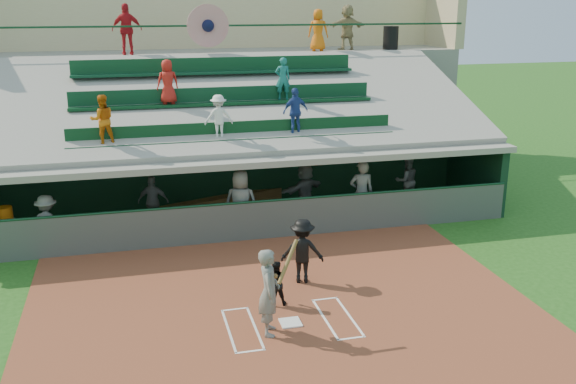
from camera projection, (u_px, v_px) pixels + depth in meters
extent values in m
plane|color=#205117|center=(290.00, 324.00, 13.37)|extent=(100.00, 100.00, 0.00)
cube|color=brown|center=(285.00, 313.00, 13.83)|extent=(11.00, 9.00, 0.02)
cube|color=white|center=(290.00, 323.00, 13.36)|extent=(0.43, 0.43, 0.03)
cube|color=silver|center=(255.00, 327.00, 13.19)|extent=(0.05, 1.80, 0.01)
cube|color=white|center=(325.00, 319.00, 13.54)|extent=(0.05, 1.80, 0.01)
cube|color=silver|center=(229.00, 331.00, 13.06)|extent=(0.05, 1.80, 0.01)
cube|color=white|center=(349.00, 316.00, 13.66)|extent=(0.05, 1.80, 0.01)
cube|color=white|center=(235.00, 309.00, 13.96)|extent=(0.60, 0.05, 0.01)
cube|color=white|center=(325.00, 299.00, 14.44)|extent=(0.60, 0.05, 0.01)
cube|color=white|center=(250.00, 351.00, 12.29)|extent=(0.60, 0.05, 0.01)
cube|color=white|center=(351.00, 338.00, 12.76)|extent=(0.60, 0.05, 0.01)
cube|color=gray|center=(236.00, 220.00, 19.63)|extent=(16.00, 3.50, 0.04)
cube|color=gray|center=(206.00, 111.00, 25.25)|extent=(20.00, 3.00, 4.60)
cube|color=#4F544F|center=(246.00, 222.00, 17.86)|extent=(16.00, 0.06, 1.10)
cylinder|color=#133C23|center=(246.00, 203.00, 17.69)|extent=(16.00, 0.08, 0.08)
cube|color=#10321A|center=(226.00, 172.00, 20.95)|extent=(16.00, 0.25, 2.20)
cube|color=black|center=(474.00, 170.00, 21.19)|extent=(0.25, 3.50, 2.20)
cube|color=gray|center=(234.00, 151.00, 19.01)|extent=(16.40, 3.90, 0.18)
cube|color=gray|center=(219.00, 158.00, 22.56)|extent=(16.40, 3.50, 2.30)
cube|color=gray|center=(211.00, 118.00, 23.76)|extent=(16.40, 0.30, 4.60)
cube|color=gray|center=(224.00, 99.00, 20.37)|extent=(16.40, 6.51, 2.37)
cube|color=#0C361E|center=(237.00, 139.00, 18.37)|extent=(9.40, 0.42, 0.08)
cube|color=#0C3419|center=(236.00, 129.00, 18.48)|extent=(9.40, 0.06, 0.45)
cube|color=#0B3319|center=(226.00, 103.00, 19.92)|extent=(9.40, 0.42, 0.08)
cube|color=#0C371F|center=(225.00, 94.00, 20.03)|extent=(9.40, 0.06, 0.45)
cube|color=#0B331F|center=(217.00, 73.00, 21.46)|extent=(9.40, 0.42, 0.08)
cube|color=#0D3B1E|center=(216.00, 64.00, 21.58)|extent=(9.40, 0.06, 0.45)
imported|color=#C5600B|center=(102.00, 120.00, 17.40)|extent=(0.73, 0.61, 1.36)
imported|color=white|center=(219.00, 117.00, 18.15)|extent=(0.80, 0.46, 1.24)
imported|color=navy|center=(295.00, 111.00, 18.66)|extent=(0.86, 0.52, 1.37)
imported|color=#B41C14|center=(168.00, 82.00, 19.40)|extent=(0.71, 0.52, 1.34)
imported|color=#176862|center=(283.00, 79.00, 20.23)|extent=(0.50, 0.35, 1.33)
cylinder|color=#12391F|center=(208.00, 26.00, 22.91)|extent=(20.00, 0.07, 0.07)
cylinder|color=red|center=(208.00, 26.00, 22.89)|extent=(1.50, 0.06, 1.50)
sphere|color=black|center=(208.00, 26.00, 22.86)|extent=(0.44, 0.44, 0.44)
cube|color=#C8B885|center=(198.00, 7.00, 25.52)|extent=(20.00, 0.40, 3.20)
cube|color=tan|center=(444.00, 7.00, 26.46)|extent=(0.40, 3.00, 3.20)
imported|color=#5E605B|center=(269.00, 292.00, 12.73)|extent=(0.55, 0.73, 1.81)
cylinder|color=brown|center=(288.00, 262.00, 12.48)|extent=(0.56, 0.54, 0.75)
sphere|color=brown|center=(275.00, 276.00, 12.67)|extent=(0.10, 0.10, 0.10)
imported|color=black|center=(275.00, 283.00, 14.04)|extent=(0.51, 0.40, 1.03)
imported|color=black|center=(302.00, 251.00, 15.13)|extent=(1.13, 0.83, 1.57)
cube|color=olive|center=(229.00, 202.00, 20.67)|extent=(13.05, 4.95, 0.41)
cube|color=white|center=(10.00, 235.00, 17.25)|extent=(1.04, 0.93, 0.75)
cylinder|color=orange|center=(5.00, 214.00, 17.13)|extent=(0.41, 0.41, 0.41)
imported|color=#555853|center=(48.00, 224.00, 16.89)|extent=(1.15, 0.88, 1.57)
imported|color=#5F615C|center=(153.00, 201.00, 18.81)|extent=(0.97, 0.59, 1.54)
imported|color=#545651|center=(241.00, 203.00, 18.01)|extent=(1.08, 0.86, 1.91)
imported|color=#50534F|center=(305.00, 191.00, 19.58)|extent=(1.64, 1.21, 1.72)
imported|color=#535550|center=(361.00, 193.00, 18.94)|extent=(0.78, 0.59, 1.95)
imported|color=#595C57|center=(407.00, 181.00, 20.85)|extent=(0.80, 0.64, 1.61)
cylinder|color=black|center=(391.00, 38.00, 25.30)|extent=(0.60, 0.60, 0.90)
imported|color=red|center=(127.00, 29.00, 22.63)|extent=(1.05, 0.45, 1.78)
imported|color=orange|center=(318.00, 30.00, 24.30)|extent=(0.90, 0.75, 1.57)
imported|color=tan|center=(347.00, 27.00, 24.99)|extent=(1.64, 0.67, 1.73)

